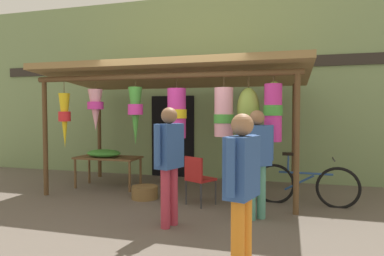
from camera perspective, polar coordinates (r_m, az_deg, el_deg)
ground_plane at (r=6.06m, az=-2.87°, el=-12.59°), size 30.00×30.00×0.00m
shop_facade at (r=8.29m, az=2.65°, el=6.81°), size 12.74×0.29×4.39m
market_stall_canopy at (r=6.53m, az=-2.52°, el=7.12°), size 5.11×2.44×2.50m
display_table at (r=7.41m, az=-13.96°, el=-5.26°), size 1.35×0.62×0.65m
flower_heap_on_table at (r=7.36m, az=-14.59°, el=-4.13°), size 0.73×0.51×0.16m
folding_chair at (r=5.82m, az=0.98°, el=-8.13°), size 0.55×0.55×0.84m
wicker_basket_by_table at (r=6.41m, az=-7.99°, el=-10.69°), size 0.48×0.48×0.23m
parked_bicycle at (r=6.19m, az=18.50°, el=-9.08°), size 1.75×0.44×0.92m
vendor_in_orange at (r=3.28m, az=8.41°, el=-9.01°), size 0.32×0.57×1.58m
customer_foreground at (r=4.70m, az=-3.86°, el=-4.81°), size 0.33×0.57×1.66m
shopper_by_bananas at (r=5.10m, az=10.85°, el=-4.54°), size 0.47×0.43×1.62m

